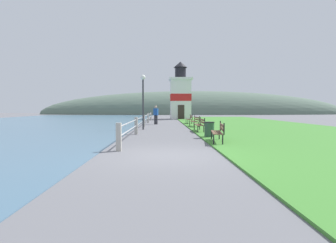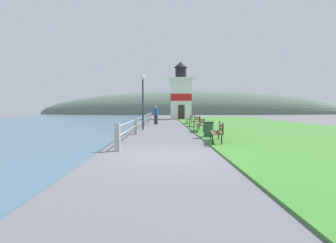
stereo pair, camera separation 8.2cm
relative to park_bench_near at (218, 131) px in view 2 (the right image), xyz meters
name	(u,v)px [view 2 (the right image)]	position (x,y,z in m)	size (l,w,h in m)	color
ground_plane	(165,156)	(-2.35, -3.16, -0.54)	(160.00, 160.00, 0.00)	slate
grass_verge	(252,125)	(5.48, 11.71, -0.51)	(12.00, 44.62, 0.06)	#428433
water_strip	(3,126)	(-16.68, 11.71, -0.53)	(24.00, 71.39, 0.01)	#476B84
seawall_railing	(144,120)	(-4.08, 9.98, 0.06)	(0.18, 24.46, 1.02)	#A8A399
park_bench_near	(218,131)	(0.00, 0.00, 0.00)	(0.72, 1.92, 0.94)	brown
park_bench_midway	(200,124)	(-0.05, 5.49, 0.00)	(0.48, 1.92, 0.94)	brown
park_bench_far	(195,121)	(0.14, 9.77, 0.00)	(0.63, 1.97, 0.94)	brown
park_bench_by_lighthouse	(190,119)	(0.13, 14.07, 0.00)	(0.51, 1.62, 0.94)	brown
lighthouse	(181,95)	(0.00, 26.03, 2.88)	(3.29, 3.29, 8.19)	white
person_strolling	(156,114)	(-3.19, 13.59, 0.43)	(0.50, 0.42, 1.79)	#28282D
trash_bin	(209,130)	(-0.06, 2.03, -0.12)	(0.54, 0.54, 0.84)	#2D5138
lamp_post	(143,92)	(-3.93, 7.43, 2.20)	(0.36, 0.36, 3.96)	#333338
distant_hillside	(195,114)	(5.65, 56.59, -0.54)	(80.00, 16.00, 12.00)	#566B5B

